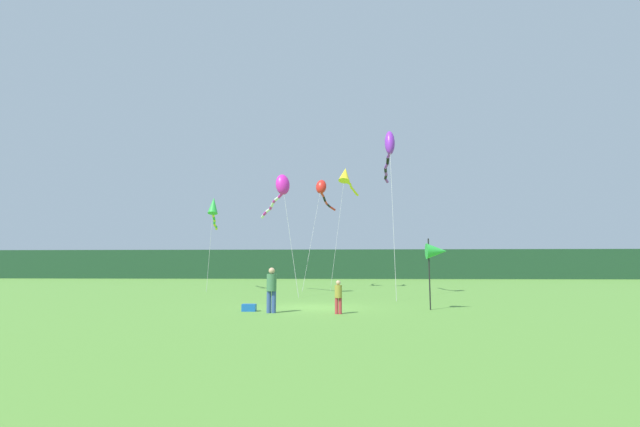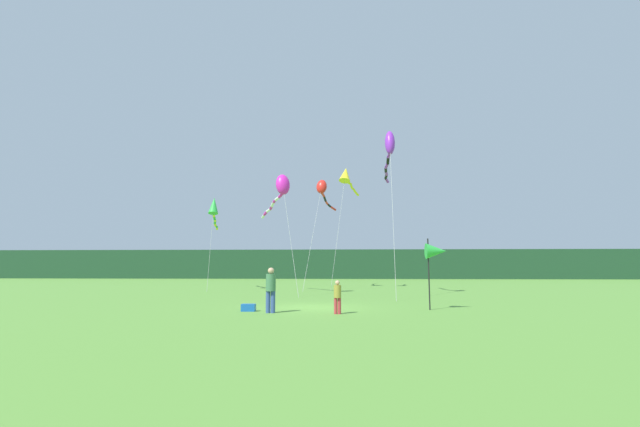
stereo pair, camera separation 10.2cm
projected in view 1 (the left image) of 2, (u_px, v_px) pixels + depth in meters
The scene contains 11 objects.
ground_plane at pixel (313, 307), 19.59m from camera, with size 120.00×120.00×0.00m, color #5B9338.
distant_treeline at pixel (333, 264), 64.46m from camera, with size 108.00×2.87×4.38m, color #1E4228.
person_adult at pixel (272, 288), 17.41m from camera, with size 0.41×0.41×1.84m.
person_child at pixel (338, 295), 16.99m from camera, with size 0.29×0.29×1.34m.
cooler_box at pixel (249, 308), 17.94m from camera, with size 0.59×0.35×0.31m, color #1959B2.
banner_flag_pole at pixel (436, 252), 18.80m from camera, with size 0.90×0.70×3.13m.
kite_magenta at pixel (281, 188), 29.30m from camera, with size 3.85×7.50×8.26m.
kite_red at pixel (322, 190), 37.98m from camera, with size 2.44×9.79×9.67m.
kite_green at pixel (213, 208), 34.45m from camera, with size 1.59×6.19×7.53m.
kite_yellow at pixel (346, 176), 37.02m from camera, with size 2.56×6.61×10.61m.
kite_purple at pixel (389, 148), 28.60m from camera, with size 0.84×9.17×11.00m.
Camera 1 is at (1.32, -19.94, 1.91)m, focal length 23.72 mm.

